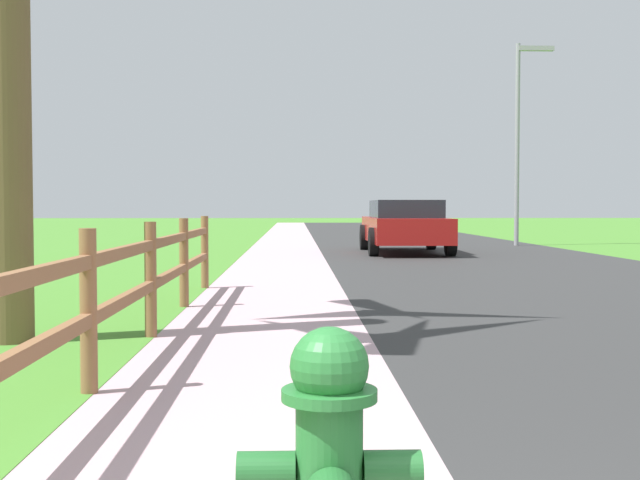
# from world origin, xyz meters

# --- Properties ---
(ground_plane) EXTENTS (120.00, 120.00, 0.00)m
(ground_plane) POSITION_xyz_m (0.00, 25.00, 0.00)
(ground_plane) COLOR #46842C
(road_asphalt) EXTENTS (7.00, 66.00, 0.01)m
(road_asphalt) POSITION_xyz_m (3.50, 27.00, 0.00)
(road_asphalt) COLOR #303030
(road_asphalt) RESTS_ON ground
(curb_concrete) EXTENTS (6.00, 66.00, 0.01)m
(curb_concrete) POSITION_xyz_m (-3.00, 27.00, 0.00)
(curb_concrete) COLOR #C09DA5
(curb_concrete) RESTS_ON ground
(grass_verge) EXTENTS (5.00, 66.00, 0.00)m
(grass_verge) POSITION_xyz_m (-4.50, 27.00, 0.01)
(grass_verge) COLOR #46842C
(grass_verge) RESTS_ON ground
(fire_hydrant) EXTENTS (0.57, 0.48, 0.84)m
(fire_hydrant) POSITION_xyz_m (-0.60, 1.29, 0.43)
(fire_hydrant) COLOR #287233
(fire_hydrant) RESTS_ON ground
(rail_fence) EXTENTS (0.11, 11.46, 1.07)m
(rail_fence) POSITION_xyz_m (-2.03, 5.23, 0.62)
(rail_fence) COLOR brown
(rail_fence) RESTS_ON ground
(parked_suv_red) EXTENTS (2.15, 4.92, 1.38)m
(parked_suv_red) POSITION_xyz_m (2.18, 20.04, 0.73)
(parked_suv_red) COLOR maroon
(parked_suv_red) RESTS_ON ground
(street_lamp) EXTENTS (1.17, 0.20, 6.23)m
(street_lamp) POSITION_xyz_m (6.30, 23.87, 3.71)
(street_lamp) COLOR gray
(street_lamp) RESTS_ON ground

